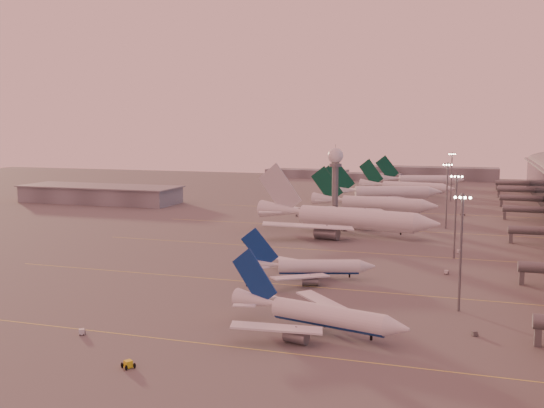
% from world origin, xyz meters
% --- Properties ---
extents(ground, '(700.00, 700.00, 0.00)m').
position_xyz_m(ground, '(0.00, 0.00, 0.00)').
color(ground, '#565353').
rests_on(ground, ground).
extents(taxiway_markings, '(180.00, 185.25, 0.02)m').
position_xyz_m(taxiway_markings, '(30.00, 56.00, 0.01)').
color(taxiway_markings, '#EAE052').
rests_on(taxiway_markings, ground).
extents(hangar, '(82.00, 27.00, 8.50)m').
position_xyz_m(hangar, '(-120.00, 140.00, 4.32)').
color(hangar, slate).
rests_on(hangar, ground).
extents(radar_tower, '(6.40, 6.40, 31.10)m').
position_xyz_m(radar_tower, '(5.00, 120.00, 20.95)').
color(radar_tower, slate).
rests_on(radar_tower, ground).
extents(mast_a, '(3.60, 0.56, 25.00)m').
position_xyz_m(mast_a, '(58.00, 0.00, 13.74)').
color(mast_a, slate).
rests_on(mast_a, ground).
extents(mast_b, '(3.60, 0.56, 25.00)m').
position_xyz_m(mast_b, '(55.00, 55.00, 13.74)').
color(mast_b, slate).
rests_on(mast_b, ground).
extents(mast_c, '(3.60, 0.56, 25.00)m').
position_xyz_m(mast_c, '(50.00, 110.00, 13.74)').
color(mast_c, slate).
rests_on(mast_c, ground).
extents(mast_d, '(3.60, 0.56, 25.00)m').
position_xyz_m(mast_d, '(48.00, 200.00, 13.74)').
color(mast_d, slate).
rests_on(mast_d, ground).
extents(distant_horizon, '(165.00, 37.50, 9.00)m').
position_xyz_m(distant_horizon, '(2.62, 325.14, 3.89)').
color(distant_horizon, slate).
rests_on(distant_horizon, ground).
extents(narrowbody_near, '(36.94, 29.13, 14.68)m').
position_xyz_m(narrowbody_near, '(32.78, -22.76, 2.97)').
color(narrowbody_near, white).
rests_on(narrowbody_near, ground).
extents(narrowbody_mid, '(33.00, 25.91, 13.32)m').
position_xyz_m(narrowbody_mid, '(21.09, 17.15, 2.70)').
color(narrowbody_mid, white).
rests_on(narrowbody_mid, ground).
extents(widebody_white, '(69.52, 55.16, 24.74)m').
position_xyz_m(widebody_white, '(16.02, 86.64, 4.29)').
color(widebody_white, white).
rests_on(widebody_white, ground).
extents(greentail_a, '(56.78, 45.63, 20.65)m').
position_xyz_m(greentail_a, '(18.06, 138.92, 3.65)').
color(greentail_a, white).
rests_on(greentail_a, ground).
extents(greentail_b, '(57.60, 45.74, 21.77)m').
position_xyz_m(greentail_b, '(16.07, 184.31, 3.84)').
color(greentail_b, white).
rests_on(greentail_b, ground).
extents(greentail_c, '(53.98, 43.20, 19.79)m').
position_xyz_m(greentail_c, '(23.34, 220.39, 3.50)').
color(greentail_c, white).
rests_on(greentail_c, ground).
extents(greentail_d, '(53.86, 42.90, 20.07)m').
position_xyz_m(greentail_d, '(26.96, 269.02, 3.55)').
color(greentail_d, white).
rests_on(greentail_d, ground).
extents(gsv_truck_a, '(5.69, 4.83, 2.24)m').
position_xyz_m(gsv_truck_a, '(-8.19, -37.46, 1.14)').
color(gsv_truck_a, silver).
rests_on(gsv_truck_a, ground).
extents(gsv_tug_near, '(4.19, 4.69, 1.15)m').
position_xyz_m(gsv_tug_near, '(8.27, -49.42, 0.59)').
color(gsv_tug_near, yellow).
rests_on(gsv_tug_near, ground).
extents(gsv_catering_a, '(4.78, 3.78, 3.60)m').
position_xyz_m(gsv_catering_a, '(61.49, -15.56, 1.80)').
color(gsv_catering_a, '#55575A').
rests_on(gsv_catering_a, ground).
extents(gsv_tug_mid, '(3.84, 3.45, 0.94)m').
position_xyz_m(gsv_tug_mid, '(9.22, 5.61, 0.48)').
color(gsv_tug_mid, yellow).
rests_on(gsv_tug_mid, ground).
extents(gsv_truck_b, '(5.34, 2.70, 2.06)m').
position_xyz_m(gsv_truck_b, '(54.29, 33.55, 1.05)').
color(gsv_truck_b, silver).
rests_on(gsv_truck_b, ground).
extents(gsv_truck_c, '(6.58, 4.90, 2.53)m').
position_xyz_m(gsv_truck_c, '(-12.34, 60.51, 1.29)').
color(gsv_truck_c, yellow).
rests_on(gsv_truck_c, ground).
extents(gsv_catering_b, '(5.47, 3.90, 4.11)m').
position_xyz_m(gsv_catering_b, '(56.36, 62.96, 2.05)').
color(gsv_catering_b, silver).
rests_on(gsv_catering_b, ground).
extents(gsv_tug_far, '(4.50, 4.26, 1.11)m').
position_xyz_m(gsv_tug_far, '(14.51, 92.68, 0.57)').
color(gsv_tug_far, silver).
rests_on(gsv_tug_far, ground).
extents(gsv_truck_d, '(3.14, 5.44, 2.07)m').
position_xyz_m(gsv_truck_d, '(-12.22, 123.08, 1.06)').
color(gsv_truck_d, '#55575A').
rests_on(gsv_truck_d, ground).
extents(gsv_tug_hangar, '(4.06, 3.35, 1.00)m').
position_xyz_m(gsv_tug_hangar, '(55.22, 148.04, 0.52)').
color(gsv_tug_hangar, silver).
rests_on(gsv_tug_hangar, ground).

